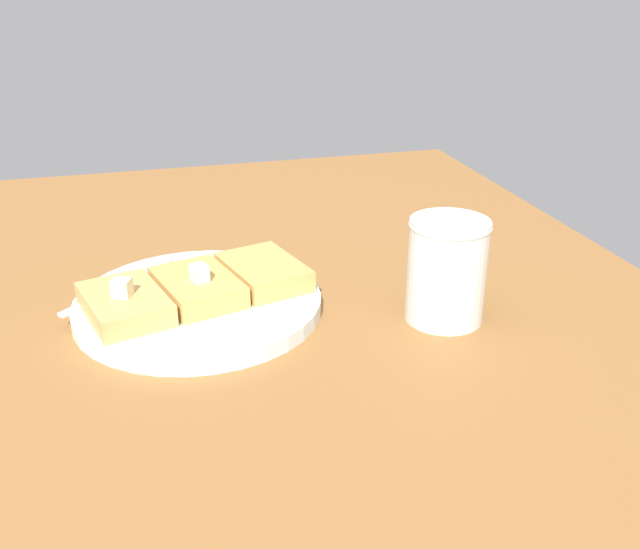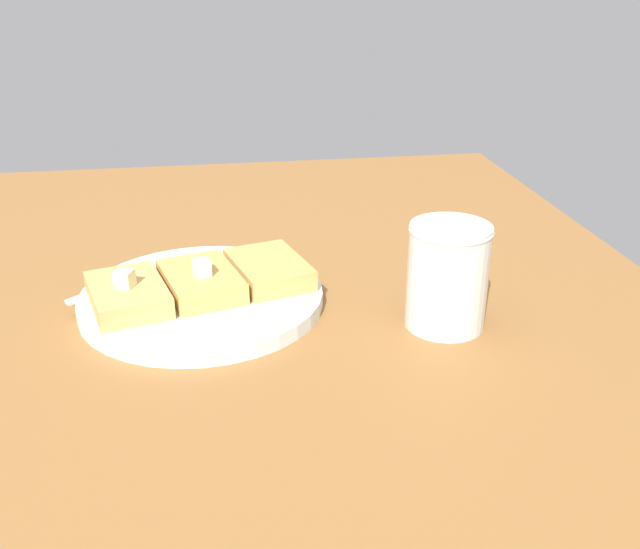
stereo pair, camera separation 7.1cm
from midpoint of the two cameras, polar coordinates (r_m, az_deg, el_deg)
The scene contains 9 objects.
table_surface at distance 71.72cm, azimuth -19.64°, elevation -6.65°, with size 121.77×121.77×2.55cm, color brown.
plate at distance 75.19cm, azimuth -12.38°, elevation -2.31°, with size 25.37×25.37×1.60cm.
toast_slice_left at distance 72.80cm, azimuth -18.09°, elevation -2.35°, with size 7.08×10.20×2.27cm, color tan.
toast_slice_middle at distance 74.42cm, azimuth -12.51°, elevation -1.08°, with size 7.08×10.20×2.27cm, color tan.
toast_slice_right at distance 76.75cm, azimuth -7.22°, elevation 0.14°, with size 7.08×10.20×2.27cm, color tan.
butter_pat_primary at distance 71.51cm, azimuth -18.37°, elevation -1.10°, with size 1.73×1.56×1.73cm, color beige.
butter_pat_secondary at distance 72.72cm, azimuth -12.43°, elevation 0.05°, with size 1.73×1.56×1.73cm, color #EFF0CB.
fork at distance 79.38cm, azimuth -17.24°, elevation -0.73°, with size 13.12×11.46×0.36cm.
syrup_jar at distance 71.04cm, azimuth 7.27°, elevation -0.08°, with size 8.06×8.06×10.52cm.
Camera 1 is at (4.51, -61.20, 36.52)cm, focal length 40.00 mm.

